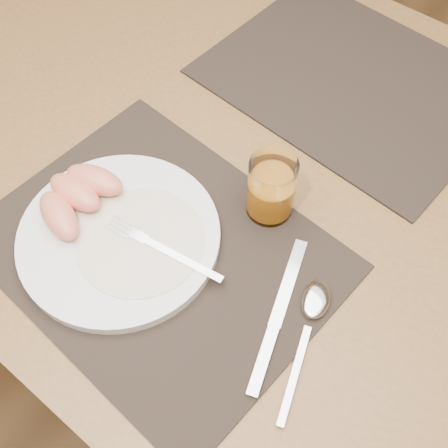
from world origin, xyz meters
TOP-DOWN VIEW (x-y plane):
  - ground at (0.00, 0.00)m, footprint 5.00×5.00m
  - table at (0.00, 0.00)m, footprint 1.40×0.90m
  - placemat_near at (-0.03, -0.22)m, footprint 0.47×0.38m
  - placemat_far at (0.00, 0.22)m, footprint 0.47×0.38m
  - plate at (-0.08, -0.24)m, footprint 0.27×0.27m
  - plate_dressing at (-0.05, -0.23)m, footprint 0.17×0.17m
  - fork at (-0.03, -0.22)m, footprint 0.18×0.04m
  - knife at (0.16, -0.21)m, footprint 0.09×0.21m
  - spoon at (0.18, -0.16)m, footprint 0.08×0.19m
  - juice_glass at (0.05, -0.07)m, footprint 0.06×0.06m
  - grapefruit_wedges at (-0.15, -0.24)m, footprint 0.10×0.13m

SIDE VIEW (x-z plane):
  - ground at x=0.00m, z-range 0.00..0.00m
  - table at x=0.00m, z-range 0.29..1.04m
  - placemat_near at x=-0.03m, z-range 0.75..0.75m
  - placemat_far at x=0.00m, z-range 0.75..0.75m
  - knife at x=0.16m, z-range 0.75..0.76m
  - spoon at x=0.18m, z-range 0.75..0.77m
  - plate at x=-0.08m, z-range 0.75..0.77m
  - plate_dressing at x=-0.05m, z-range 0.77..0.77m
  - fork at x=-0.03m, z-range 0.77..0.77m
  - grapefruit_wedges at x=-0.15m, z-range 0.77..0.80m
  - juice_glass at x=0.05m, z-range 0.75..0.85m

